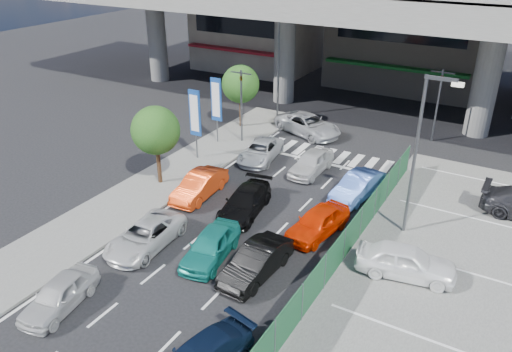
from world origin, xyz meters
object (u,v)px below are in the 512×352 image
Objects in this scene: street_lamp_right at (421,144)px; hatch_black_mid_right at (256,262)px; tree_near at (156,131)px; kei_truck_front_right at (358,186)px; tree_far at (241,84)px; crossing_wagon_silver at (308,125)px; van_white_back_left at (59,295)px; street_lamp_left at (280,58)px; signboard_far at (216,102)px; traffic_cone at (370,249)px; signboard_near at (195,115)px; sedan_black_mid at (245,202)px; taxi_teal_mid at (211,246)px; taxi_orange_left at (199,186)px; taxi_orange_right at (318,222)px; traffic_light_right at (440,88)px; sedan_white_front_mid at (311,162)px; traffic_light_left at (241,88)px; wagon_silver_front_left at (260,151)px; sedan_white_mid_left at (145,236)px; parked_sedan_white at (406,261)px.

hatch_black_mid_right is at bearing -125.43° from street_lamp_right.
hatch_black_mid_right is (9.36, -4.77, -2.70)m from tree_near.
hatch_black_mid_right is at bearing -89.49° from kei_truck_front_right.
tree_far is 0.91× the size of crossing_wagon_silver.
van_white_back_left is 8.09m from hatch_black_mid_right.
tree_far is (-1.47, -3.50, -1.38)m from street_lamp_left.
signboard_far is at bearing 175.53° from kei_truck_front_right.
street_lamp_right is 5.35m from traffic_cone.
signboard_near is 8.07m from sedan_black_mid.
van_white_back_left is at bearing -128.91° from taxi_teal_mid.
street_lamp_right reaches higher than hatch_black_mid_right.
taxi_orange_right is at bearing -5.67° from taxi_orange_left.
traffic_light_right is 11.37m from kei_truck_front_right.
signboard_near is at bearing 95.55° from van_white_back_left.
signboard_far is at bearing -86.74° from tree_far.
tree_far is at bearing 151.63° from sedan_white_front_mid.
tree_near is at bearing -149.25° from kei_truck_front_right.
traffic_cone is (-0.96, -2.94, -4.36)m from street_lamp_right.
traffic_light_left reaches higher than taxi_teal_mid.
sedan_black_mid is at bearing -75.94° from wagon_silver_front_left.
street_lamp_right is 12.11m from taxi_orange_left.
van_white_back_left reaches higher than traffic_cone.
sedan_white_mid_left is at bearing 79.65° from van_white_back_left.
hatch_black_mid_right is at bearing -65.18° from street_lamp_left.
tree_far reaches higher than parked_sedan_white.
traffic_cone is at bearing 22.25° from sedan_white_mid_left.
tree_near is 1.19× the size of taxi_orange_right.
street_lamp_right is 1.91× the size of taxi_orange_left.
parked_sedan_white is at bearing -47.44° from street_lamp_left.
taxi_teal_mid is 6.06m from taxi_orange_left.
parked_sedan_white is 6.08× the size of traffic_cone.
taxi_orange_left is at bearing -80.74° from street_lamp_left.
taxi_orange_left is at bearing 121.49° from taxi_teal_mid.
van_white_back_left is (2.95, -24.48, -4.14)m from street_lamp_left.
tree_near is 1.15× the size of hatch_black_mid_right.
tree_near reaches higher than taxi_orange_right.
street_lamp_left is 1.91× the size of hatch_black_mid_right.
hatch_black_mid_right is (5.73, 5.70, 0.06)m from van_white_back_left.
traffic_cone is at bearing -46.67° from sedan_white_front_mid.
sedan_white_mid_left is 1.06× the size of parked_sedan_white.
traffic_cone is at bearing -29.88° from signboard_far.
traffic_light_right is 17.07m from parked_sedan_white.
kei_truck_front_right is at bearing 21.58° from tree_near.
tree_far is at bearing 140.77° from traffic_cone.
sedan_white_mid_left is (0.10, 4.96, -0.00)m from van_white_back_left.
sedan_white_front_mid is at bearing -120.45° from traffic_light_right.
traffic_light_right is at bearing 65.07° from taxi_teal_mid.
taxi_teal_mid is at bearing -149.06° from traffic_cone.
wagon_silver_front_left is (-9.04, -9.01, -3.33)m from traffic_light_right.
taxi_teal_mid reaches higher than sedan_white_mid_left.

